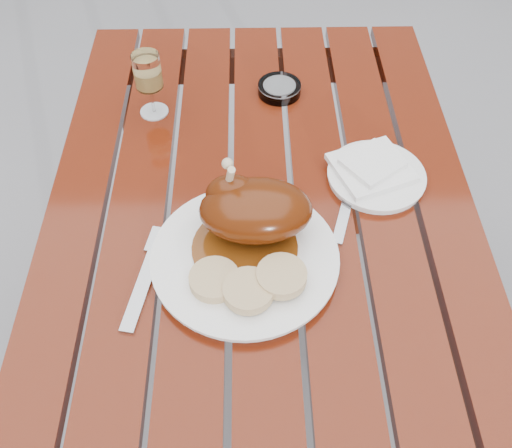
% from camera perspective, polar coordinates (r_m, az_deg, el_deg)
% --- Properties ---
extents(ground, '(60.00, 60.00, 0.00)m').
position_cam_1_polar(ground, '(1.70, 0.34, -15.05)').
color(ground, slate).
rests_on(ground, ground).
extents(table, '(0.80, 1.20, 0.75)m').
position_cam_1_polar(table, '(1.37, 0.42, -8.58)').
color(table, maroon).
rests_on(table, ground).
extents(dinner_plate, '(0.37, 0.37, 0.02)m').
position_cam_1_polar(dinner_plate, '(0.97, -1.11, -3.48)').
color(dinner_plate, white).
rests_on(dinner_plate, table).
extents(roast_duck, '(0.21, 0.19, 0.14)m').
position_cam_1_polar(roast_duck, '(0.96, -0.43, 1.45)').
color(roast_duck, '#5F2C0A').
rests_on(roast_duck, dinner_plate).
extents(bread_dumplings, '(0.19, 0.11, 0.03)m').
position_cam_1_polar(bread_dumplings, '(0.92, -0.81, -5.82)').
color(bread_dumplings, tan).
rests_on(bread_dumplings, dinner_plate).
extents(wine_glass, '(0.07, 0.07, 0.14)m').
position_cam_1_polar(wine_glass, '(1.23, -10.58, 13.50)').
color(wine_glass, tan).
rests_on(wine_glass, table).
extents(side_plate, '(0.19, 0.19, 0.02)m').
position_cam_1_polar(side_plate, '(1.13, 11.92, 4.69)').
color(side_plate, white).
rests_on(side_plate, table).
extents(napkin, '(0.17, 0.17, 0.01)m').
position_cam_1_polar(napkin, '(1.12, 11.46, 5.54)').
color(napkin, white).
rests_on(napkin, side_plate).
extents(ashtray, '(0.10, 0.10, 0.02)m').
position_cam_1_polar(ashtray, '(1.30, 2.35, 13.36)').
color(ashtray, '#B2B7BC').
rests_on(ashtray, table).
extents(fork, '(0.06, 0.20, 0.01)m').
position_cam_1_polar(fork, '(0.97, -11.10, -5.64)').
color(fork, gray).
rests_on(fork, table).
extents(knife, '(0.08, 0.20, 0.01)m').
position_cam_1_polar(knife, '(1.08, 9.09, 2.11)').
color(knife, gray).
rests_on(knife, table).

